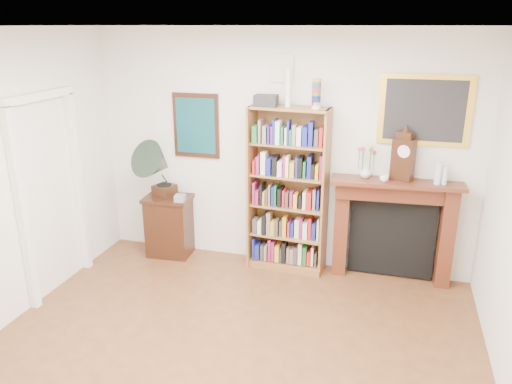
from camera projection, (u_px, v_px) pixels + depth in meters
room at (202, 233)px, 3.57m from camera, size 4.51×5.01×2.81m
door_casing at (50, 179)px, 5.27m from camera, size 0.08×1.02×2.17m
teal_poster at (196, 126)px, 6.02m from camera, size 0.58×0.04×0.78m
small_picture at (282, 68)px, 5.52m from camera, size 0.26×0.04×0.30m
gilt_painting at (424, 111)px, 5.25m from camera, size 0.95×0.04×0.75m
bookshelf at (288, 182)px, 5.75m from camera, size 0.92×0.39×2.25m
side_cabinet at (169, 226)px, 6.32m from camera, size 0.60×0.45×0.78m
fireplace at (393, 221)px, 5.63m from camera, size 1.44×0.44×1.20m
gramophone at (158, 165)px, 5.97m from camera, size 0.61×0.69×0.76m
cd_stack at (180, 198)px, 6.03m from camera, size 0.14×0.14×0.08m
mantel_clock at (403, 157)px, 5.37m from camera, size 0.26×0.21×0.54m
flower_vase at (366, 172)px, 5.52m from camera, size 0.17×0.17×0.14m
teacup at (384, 178)px, 5.38m from camera, size 0.09×0.09×0.07m
bottle_left at (438, 174)px, 5.26m from camera, size 0.07×0.07×0.24m
bottle_right at (445, 175)px, 5.27m from camera, size 0.06×0.06×0.20m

